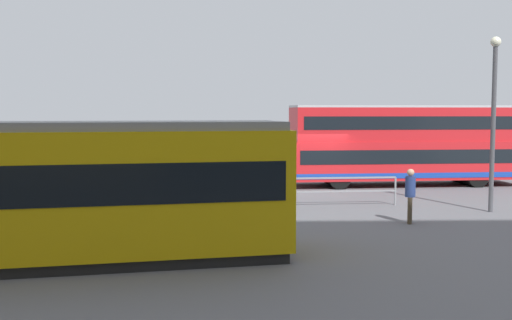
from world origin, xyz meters
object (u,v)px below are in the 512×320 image
object	(u,v)px
street_lamp	(494,109)
pedestrian_crossing	(410,192)
tram_yellow	(17,191)
double_decker_bus	(405,144)
pedestrian_near_railing	(200,182)
info_sign	(160,166)

from	to	relation	value
street_lamp	pedestrian_crossing	bearing A→B (deg)	29.21
tram_yellow	street_lamp	world-z (taller)	street_lamp
double_decker_bus	pedestrian_crossing	world-z (taller)	double_decker_bus
pedestrian_near_railing	street_lamp	world-z (taller)	street_lamp
tram_yellow	info_sign	distance (m)	8.52
double_decker_bus	street_lamp	xyz separation A→B (m)	(-0.59, 7.74, 1.65)
info_sign	street_lamp	distance (m)	11.93
double_decker_bus	tram_yellow	size ratio (longest dim) A/B	0.89
double_decker_bus	info_sign	world-z (taller)	double_decker_bus
double_decker_bus	pedestrian_near_railing	xyz separation A→B (m)	(9.60, 5.78, -1.05)
pedestrian_near_railing	info_sign	size ratio (longest dim) A/B	0.70
double_decker_bus	street_lamp	distance (m)	7.93
pedestrian_crossing	double_decker_bus	bearing A→B (deg)	-106.89
tram_yellow	pedestrian_crossing	distance (m)	11.49
pedestrian_near_railing	street_lamp	distance (m)	10.73
pedestrian_crossing	info_sign	world-z (taller)	info_sign
street_lamp	double_decker_bus	bearing A→B (deg)	-85.62
info_sign	street_lamp	xyz separation A→B (m)	(-11.61, 1.76, 2.07)
double_decker_bus	info_sign	bearing A→B (deg)	28.47
pedestrian_near_railing	street_lamp	xyz separation A→B (m)	(-10.20, 1.96, 2.70)
pedestrian_crossing	street_lamp	xyz separation A→B (m)	(-3.54, -1.98, 2.60)
pedestrian_near_railing	pedestrian_crossing	bearing A→B (deg)	149.37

